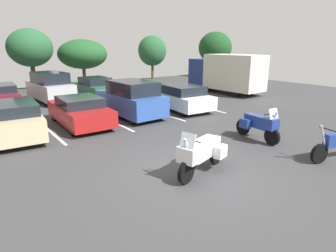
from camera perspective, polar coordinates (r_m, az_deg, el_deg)
ground at (r=8.64m, az=5.15°, el=-9.42°), size 44.00×44.00×0.10m
motorcycle_touring at (r=8.25m, az=6.67°, el=-5.21°), size 2.31×1.16×1.42m
motorcycle_third at (r=11.67m, az=17.82°, el=0.33°), size 0.91×2.17×1.40m
parking_stripes at (r=13.96m, az=-16.96°, el=0.16°), size 14.79×4.77×0.01m
car_champagne at (r=13.16m, az=-28.63°, el=1.25°), size 2.20×4.71×1.49m
car_red at (r=13.90m, az=-17.32°, el=2.89°), size 1.99×4.39×1.35m
car_blue at (r=14.98m, az=-7.50°, el=5.39°), size 2.03×4.35×1.89m
car_white at (r=16.56m, az=2.46°, el=5.79°), size 2.30×4.59×1.45m
car_far_maroon at (r=20.07m, az=-30.73°, el=5.30°), size 2.08×4.72×1.39m
car_far_silver at (r=20.44m, az=-22.62°, el=7.22°), size 2.19×4.47×1.94m
car_far_green at (r=21.17m, az=-14.67°, el=7.49°), size 2.08×4.46×1.46m
box_truck at (r=22.88m, az=11.66°, el=10.48°), size 2.40×6.21×2.95m
tree_left at (r=28.51m, az=-16.80°, el=13.66°), size 4.52×4.52×4.16m
tree_far_right at (r=35.18m, az=9.46°, el=15.28°), size 3.89×3.89×5.15m
tree_center_right at (r=31.97m, az=-3.21°, el=14.87°), size 3.06×3.06×4.64m
tree_right at (r=26.68m, az=-26.00°, el=13.93°), size 3.58×3.58×4.95m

